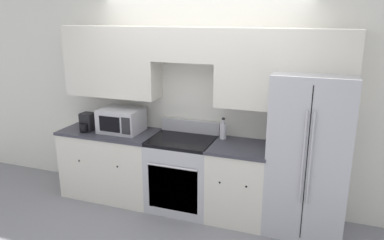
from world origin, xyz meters
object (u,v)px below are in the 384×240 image
(oven_range, at_px, (182,173))
(microwave, at_px, (121,120))
(refrigerator, at_px, (308,154))
(bottle, at_px, (223,130))

(oven_range, xyz_separation_m, microwave, (-0.83, 0.03, 0.59))
(refrigerator, height_order, microwave, refrigerator)
(refrigerator, distance_m, bottle, 1.01)
(microwave, bearing_deg, refrigerator, 0.22)
(oven_range, height_order, refrigerator, refrigerator)
(oven_range, bearing_deg, refrigerator, 1.37)
(bottle, bearing_deg, microwave, -172.72)
(microwave, bearing_deg, oven_range, -1.77)
(microwave, height_order, bottle, microwave)
(bottle, bearing_deg, oven_range, -157.29)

